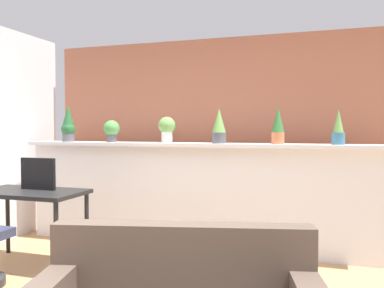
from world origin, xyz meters
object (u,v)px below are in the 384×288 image
(potted_plant_0, at_px, (68,125))
(side_cube_shelf, at_px, (133,256))
(potted_plant_4, at_px, (278,126))
(potted_plant_2, at_px, (167,128))
(desk, at_px, (29,199))
(tv_monitor, at_px, (38,174))
(potted_plant_3, at_px, (219,126))
(potted_plant_1, at_px, (112,130))
(potted_plant_5, at_px, (338,129))

(potted_plant_0, distance_m, side_cube_shelf, 2.16)
(potted_plant_4, bearing_deg, potted_plant_2, 178.95)
(potted_plant_0, xyz_separation_m, side_cube_shelf, (1.43, -1.11, -1.17))
(desk, relative_size, tv_monitor, 2.79)
(tv_monitor, bearing_deg, potted_plant_3, 27.26)
(potted_plant_1, height_order, potted_plant_5, potted_plant_5)
(potted_plant_3, height_order, potted_plant_4, potted_plant_4)
(potted_plant_1, distance_m, potted_plant_3, 1.33)
(potted_plant_2, bearing_deg, potted_plant_0, -179.85)
(potted_plant_3, distance_m, potted_plant_5, 1.23)
(potted_plant_3, xyz_separation_m, potted_plant_4, (0.63, 0.01, 0.00))
(potted_plant_2, bearing_deg, potted_plant_4, -1.05)
(potted_plant_1, xyz_separation_m, potted_plant_5, (2.55, 0.01, 0.01))
(potted_plant_4, distance_m, desk, 2.65)
(potted_plant_2, xyz_separation_m, potted_plant_5, (1.85, -0.01, -0.01))
(potted_plant_0, xyz_separation_m, potted_plant_1, (0.61, -0.01, -0.06))
(potted_plant_4, xyz_separation_m, tv_monitor, (-2.31, -0.88, -0.49))
(desk, relative_size, side_cube_shelf, 2.20)
(potted_plant_0, relative_size, potted_plant_4, 1.17)
(potted_plant_2, height_order, potted_plant_4, potted_plant_4)
(potted_plant_4, bearing_deg, tv_monitor, -159.17)
(potted_plant_1, relative_size, potted_plant_4, 0.67)
(potted_plant_1, distance_m, side_cube_shelf, 1.76)
(potted_plant_0, bearing_deg, desk, -77.57)
(potted_plant_2, relative_size, potted_plant_5, 0.83)
(potted_plant_3, height_order, desk, potted_plant_3)
(potted_plant_4, distance_m, potted_plant_5, 0.60)
(potted_plant_4, bearing_deg, potted_plant_1, 179.86)
(potted_plant_0, xyz_separation_m, desk, (0.22, -0.98, -0.75))
(potted_plant_2, relative_size, side_cube_shelf, 0.60)
(potted_plant_2, distance_m, desk, 1.64)
(potted_plant_2, relative_size, desk, 0.27)
(potted_plant_4, distance_m, side_cube_shelf, 1.95)
(potted_plant_3, relative_size, potted_plant_4, 0.99)
(potted_plant_5, height_order, desk, potted_plant_5)
(desk, height_order, tv_monitor, tv_monitor)
(tv_monitor, bearing_deg, potted_plant_2, 40.56)
(potted_plant_3, xyz_separation_m, potted_plant_5, (1.22, 0.03, -0.03))
(potted_plant_1, height_order, tv_monitor, potted_plant_1)
(potted_plant_2, height_order, potted_plant_5, potted_plant_5)
(potted_plant_4, bearing_deg, desk, -157.85)
(potted_plant_0, relative_size, tv_monitor, 1.16)
(potted_plant_1, distance_m, potted_plant_4, 1.96)
(potted_plant_1, xyz_separation_m, potted_plant_3, (1.33, -0.02, 0.04))
(potted_plant_1, bearing_deg, potted_plant_0, 178.62)
(potted_plant_4, bearing_deg, side_cube_shelf, -136.12)
(potted_plant_4, height_order, tv_monitor, potted_plant_4)
(side_cube_shelf, bearing_deg, potted_plant_2, 95.96)
(potted_plant_2, bearing_deg, potted_plant_3, -3.36)
(potted_plant_5, bearing_deg, tv_monitor, -162.92)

